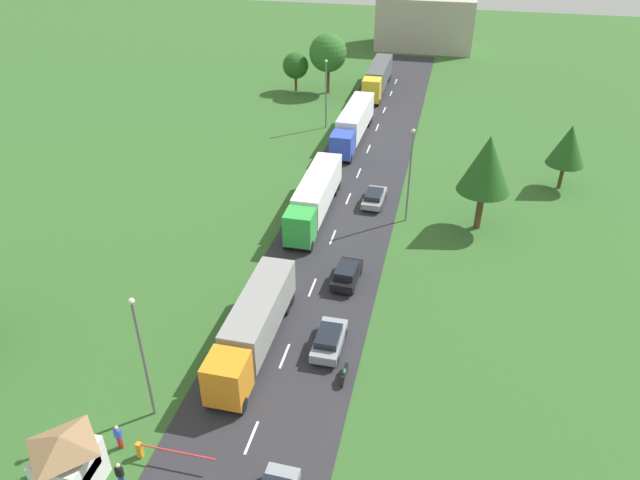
{
  "coord_description": "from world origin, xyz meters",
  "views": [
    {
      "loc": [
        8.96,
        -12.8,
        27.57
      ],
      "look_at": [
        -0.39,
        27.8,
        1.73
      ],
      "focal_mm": 33.25,
      "sensor_mm": 36.0,
      "label": 1
    }
  ],
  "objects": [
    {
      "name": "car_second",
      "position": [
        2.74,
        16.89,
        0.85
      ],
      "size": [
        1.84,
        4.15,
        1.5
      ],
      "color": "#8C939E",
      "rests_on": "road"
    },
    {
      "name": "barrier_gate",
      "position": [
        -4.8,
        6.04,
        0.69
      ],
      "size": [
        4.64,
        0.28,
        1.05
      ],
      "color": "orange",
      "rests_on": "ground"
    },
    {
      "name": "tree_elm",
      "position": [
        20.65,
        46.0,
        4.69
      ],
      "size": [
        3.72,
        3.72,
        6.77
      ],
      "color": "#513823",
      "rests_on": "ground"
    },
    {
      "name": "person_third",
      "position": [
        -5.61,
        4.08,
        0.96
      ],
      "size": [
        0.38,
        0.24,
        1.81
      ],
      "color": "blue",
      "rests_on": "ground"
    },
    {
      "name": "truck_lead",
      "position": [
        -2.17,
        15.89,
        2.07
      ],
      "size": [
        2.54,
        12.11,
        3.46
      ],
      "color": "orange",
      "rests_on": "road"
    },
    {
      "name": "truck_third",
      "position": [
        -2.31,
        53.99,
        2.17
      ],
      "size": [
        2.79,
        14.69,
        3.7
      ],
      "color": "blue",
      "rests_on": "road"
    },
    {
      "name": "tree_birch",
      "position": [
        -9.2,
        71.04,
        5.77
      ],
      "size": [
        5.36,
        5.36,
        8.48
      ],
      "color": "#513823",
      "rests_on": "ground"
    },
    {
      "name": "lamppost_second",
      "position": [
        5.99,
        35.74,
        4.98
      ],
      "size": [
        0.36,
        0.36,
        9.0
      ],
      "color": "slate",
      "rests_on": "ground"
    },
    {
      "name": "tree_maple",
      "position": [
        -13.97,
        70.85,
        3.72
      ],
      "size": [
        3.74,
        3.74,
        5.61
      ],
      "color": "#513823",
      "rests_on": "ground"
    },
    {
      "name": "lamppost_lead",
      "position": [
        -6.26,
        9.07,
        4.79
      ],
      "size": [
        0.36,
        0.36,
        8.62
      ],
      "color": "slate",
      "rests_on": "ground"
    },
    {
      "name": "truck_second",
      "position": [
        -2.47,
        34.73,
        2.11
      ],
      "size": [
        2.54,
        13.48,
        3.53
      ],
      "color": "green",
      "rests_on": "road"
    },
    {
      "name": "lamppost_third",
      "position": [
        -6.41,
        57.23,
        4.77
      ],
      "size": [
        0.36,
        0.36,
        8.58
      ],
      "color": "slate",
      "rests_on": "ground"
    },
    {
      "name": "person_lead",
      "position": [
        -6.97,
        6.34,
        0.91
      ],
      "size": [
        0.38,
        0.23,
        1.73
      ],
      "color": "red",
      "rests_on": "ground"
    },
    {
      "name": "guard_booth",
      "position": [
        -8.07,
        3.54,
        1.96
      ],
      "size": [
        3.07,
        3.14,
        3.88
      ],
      "color": "white",
      "rests_on": "ground"
    },
    {
      "name": "lane_marking_centre",
      "position": [
        0.0,
        19.76,
        0.07
      ],
      "size": [
        0.16,
        119.6,
        0.01
      ],
      "color": "white",
      "rests_on": "road"
    },
    {
      "name": "truck_fourth",
      "position": [
        -2.19,
        73.48,
        2.17
      ],
      "size": [
        2.55,
        14.73,
        3.63
      ],
      "color": "yellow",
      "rests_on": "road"
    },
    {
      "name": "car_third",
      "position": [
        2.47,
        24.72,
        0.86
      ],
      "size": [
        1.97,
        4.1,
        1.55
      ],
      "color": "black",
      "rests_on": "road"
    },
    {
      "name": "car_fourth",
      "position": [
        2.63,
        38.16,
        0.78
      ],
      "size": [
        1.98,
        4.33,
        1.34
      ],
      "color": "gray",
      "rests_on": "road"
    },
    {
      "name": "motorcycle_courier",
      "position": [
        4.3,
        14.36,
        0.54
      ],
      "size": [
        0.28,
        1.94,
        0.91
      ],
      "color": "black",
      "rests_on": "road"
    },
    {
      "name": "tree_oak",
      "position": [
        12.46,
        35.9,
        6.27
      ],
      "size": [
        4.65,
        4.65,
        8.88
      ],
      "color": "#513823",
      "rests_on": "ground"
    },
    {
      "name": "distant_building",
      "position": [
        2.46,
        101.44,
        4.53
      ],
      "size": [
        17.2,
        11.15,
        9.06
      ],
      "primitive_type": "cube",
      "color": "#B2A899",
      "rests_on": "ground"
    },
    {
      "name": "road",
      "position": [
        0.0,
        24.5,
        0.03
      ],
      "size": [
        10.0,
        140.0,
        0.06
      ],
      "primitive_type": "cube",
      "color": "#2B2B30",
      "rests_on": "ground"
    }
  ]
}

